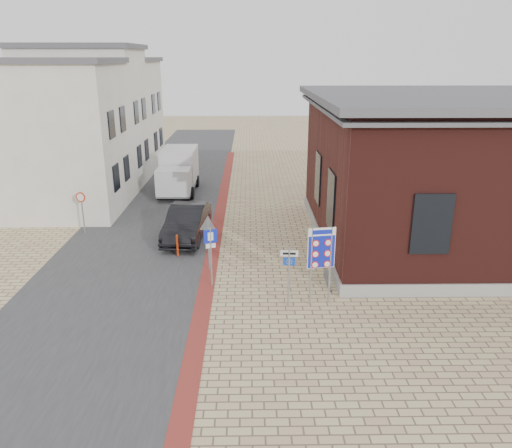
# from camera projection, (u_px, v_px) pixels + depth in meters

# --- Properties ---
(ground) EXTENTS (120.00, 120.00, 0.00)m
(ground) POSITION_uv_depth(u_px,v_px,m) (260.00, 311.00, 17.23)
(ground) COLOR tan
(ground) RESTS_ON ground
(road_strip) EXTENTS (7.00, 60.00, 0.02)m
(road_strip) POSITION_uv_depth(u_px,v_px,m) (168.00, 196.00, 31.37)
(road_strip) COLOR #38383A
(road_strip) RESTS_ON ground
(curb_strip) EXTENTS (0.60, 40.00, 0.02)m
(curb_strip) POSITION_uv_depth(u_px,v_px,m) (219.00, 220.00, 26.67)
(curb_strip) COLOR maroon
(curb_strip) RESTS_ON ground
(brick_building) EXTENTS (13.00, 13.00, 6.80)m
(brick_building) POSITION_uv_depth(u_px,v_px,m) (453.00, 168.00, 22.87)
(brick_building) COLOR gray
(brick_building) RESTS_ON ground
(townhouse_near) EXTENTS (7.40, 6.40, 8.30)m
(townhouse_near) POSITION_uv_depth(u_px,v_px,m) (54.00, 137.00, 27.13)
(townhouse_near) COLOR beige
(townhouse_near) RESTS_ON ground
(townhouse_mid) EXTENTS (7.40, 6.40, 9.10)m
(townhouse_mid) POSITION_uv_depth(u_px,v_px,m) (87.00, 117.00, 32.69)
(townhouse_mid) COLOR beige
(townhouse_mid) RESTS_ON ground
(townhouse_far) EXTENTS (7.40, 6.40, 8.30)m
(townhouse_far) POSITION_uv_depth(u_px,v_px,m) (111.00, 114.00, 38.50)
(townhouse_far) COLOR beige
(townhouse_far) RESTS_ON ground
(bike_rack) EXTENTS (0.08, 1.80, 0.60)m
(bike_rack) POSITION_uv_depth(u_px,v_px,m) (327.00, 277.00, 19.26)
(bike_rack) COLOR slate
(bike_rack) RESTS_ON ground
(sedan) EXTENTS (2.02, 4.87, 1.57)m
(sedan) POSITION_uv_depth(u_px,v_px,m) (187.00, 222.00, 23.92)
(sedan) COLOR black
(sedan) RESTS_ON ground
(box_truck) EXTENTS (2.27, 5.23, 2.73)m
(box_truck) POSITION_uv_depth(u_px,v_px,m) (178.00, 171.00, 31.87)
(box_truck) COLOR slate
(box_truck) RESTS_ON ground
(border_sign) EXTENTS (0.97, 0.20, 2.85)m
(border_sign) POSITION_uv_depth(u_px,v_px,m) (321.00, 250.00, 17.07)
(border_sign) COLOR gray
(border_sign) RESTS_ON ground
(essen_sign) EXTENTS (0.61, 0.08, 2.25)m
(essen_sign) POSITION_uv_depth(u_px,v_px,m) (289.00, 268.00, 17.05)
(essen_sign) COLOR gray
(essen_sign) RESTS_ON ground
(parking_sign) EXTENTS (0.50, 0.21, 2.35)m
(parking_sign) POSITION_uv_depth(u_px,v_px,m) (211.00, 247.00, 18.59)
(parking_sign) COLOR gray
(parking_sign) RESTS_ON ground
(yield_sign) EXTENTS (0.82, 0.18, 2.30)m
(yield_sign) POSITION_uv_depth(u_px,v_px,m) (208.00, 230.00, 19.96)
(yield_sign) COLOR gray
(yield_sign) RESTS_ON ground
(speed_sign) EXTENTS (0.49, 0.16, 2.14)m
(speed_sign) POSITION_uv_depth(u_px,v_px,m) (82.00, 206.00, 24.25)
(speed_sign) COLOR gray
(speed_sign) RESTS_ON ground
(bollard) EXTENTS (0.12, 0.12, 0.99)m
(bollard) POSITION_uv_depth(u_px,v_px,m) (177.00, 246.00, 21.76)
(bollard) COLOR #FF410D
(bollard) RESTS_ON ground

